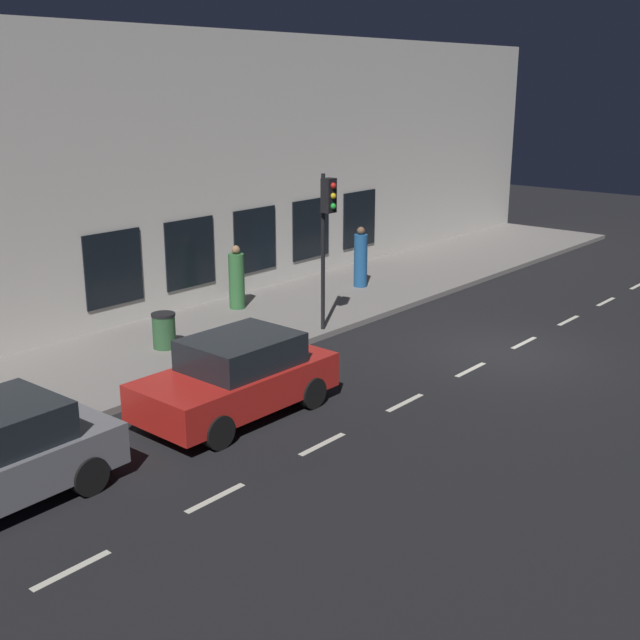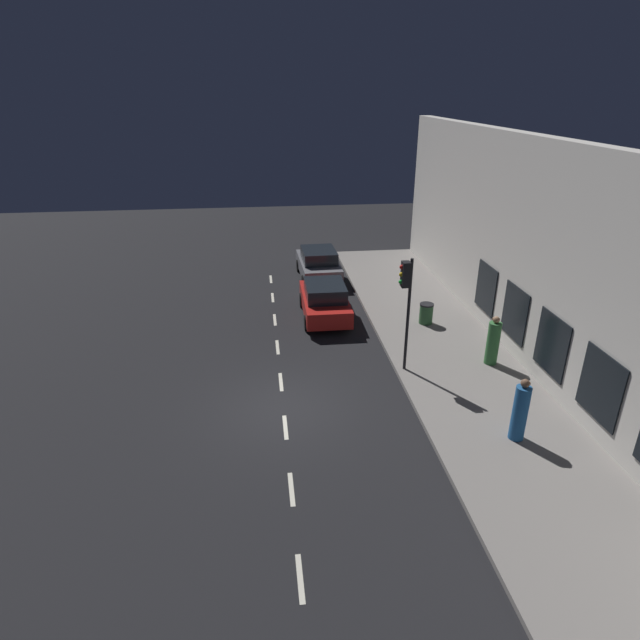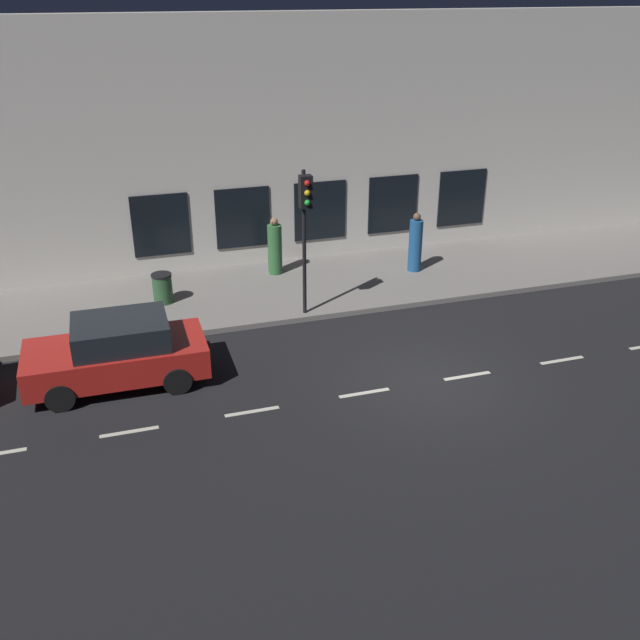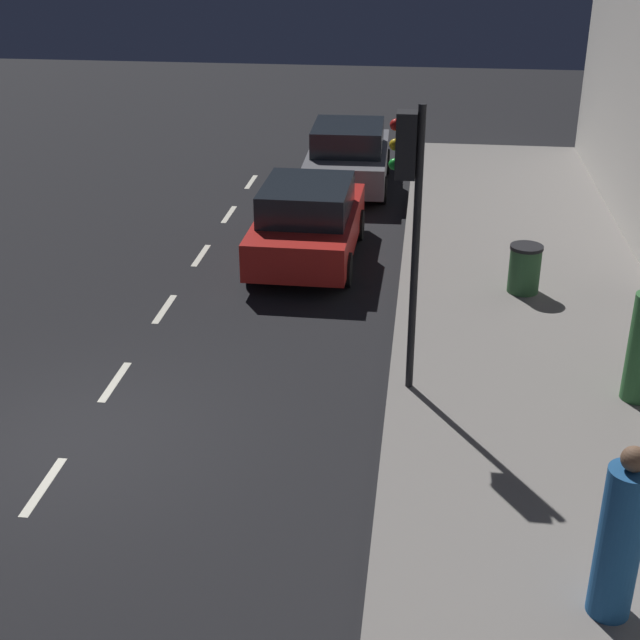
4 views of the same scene
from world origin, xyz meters
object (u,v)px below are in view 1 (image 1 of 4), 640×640
Objects in this scene: pedestrian_1 at (237,280)px; trash_bin at (164,331)px; parked_car_0 at (237,377)px; traffic_light at (327,216)px; pedestrian_0 at (361,259)px.

pedestrian_1 is 2.09× the size of trash_bin.
trash_bin is (4.03, -1.43, -0.21)m from parked_car_0.
traffic_light is 0.98× the size of parked_car_0.
trash_bin is (-0.17, 7.86, -0.43)m from pedestrian_0.
parked_car_0 is 7.30m from pedestrian_1.
traffic_light is 5.93m from parked_car_0.
pedestrian_0 is at bearing -62.57° from traffic_light.
parked_car_0 is at bearing -153.44° from pedestrian_0.
traffic_light is 2.12× the size of pedestrian_0.
pedestrian_0 reaches higher than trash_bin.
traffic_light is 5.18m from pedestrian_0.
traffic_light is at bearing -67.90° from parked_car_0.
pedestrian_1 is at bearing -70.87° from trash_bin.
traffic_light is 2.22× the size of pedestrian_1.
traffic_light is at bearing -150.31° from pedestrian_0.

